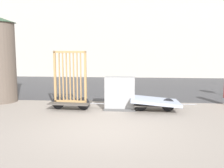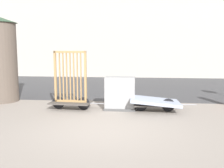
{
  "view_description": "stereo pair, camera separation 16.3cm",
  "coord_description": "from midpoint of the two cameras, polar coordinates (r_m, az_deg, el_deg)",
  "views": [
    {
      "loc": [
        0.75,
        -6.62,
        2.12
      ],
      "look_at": [
        0.0,
        2.2,
        0.92
      ],
      "focal_mm": 42.0,
      "sensor_mm": 36.0,
      "label": 1
    },
    {
      "loc": [
        0.91,
        -6.6,
        2.12
      ],
      "look_at": [
        0.0,
        2.2,
        0.92
      ],
      "focal_mm": 42.0,
      "sensor_mm": 36.0,
      "label": 2
    }
  ],
  "objects": [
    {
      "name": "utility_cabinet",
      "position": [
        9.07,
        1.2,
        -2.31
      ],
      "size": [
        1.08,
        0.55,
        1.15
      ],
      "color": "#4C4C4C",
      "rests_on": "ground_plane"
    },
    {
      "name": "bike_cart_with_bedframe",
      "position": [
        9.21,
        -9.52,
        -1.5
      ],
      "size": [
        2.14,
        0.88,
        2.04
      ],
      "rotation": [
        0.0,
        0.0,
        -0.07
      ],
      "color": "#4C4742",
      "rests_on": "ground_plane"
    },
    {
      "name": "road_strip",
      "position": [
        14.87,
        1.6,
        -0.43
      ],
      "size": [
        56.0,
        8.85,
        0.01
      ],
      "color": "#424244",
      "rests_on": "ground_plane"
    },
    {
      "name": "building_facade",
      "position": [
        21.35,
        2.67,
        15.98
      ],
      "size": [
        48.0,
        4.0,
        10.35
      ],
      "color": "#B2ADA3",
      "rests_on": "ground_plane"
    },
    {
      "name": "bike_cart_with_mattress",
      "position": [
        9.01,
        8.75,
        -3.85
      ],
      "size": [
        2.27,
        1.17,
        0.48
      ],
      "rotation": [
        0.0,
        0.0,
        0.05
      ],
      "color": "#4C4742",
      "rests_on": "ground_plane"
    },
    {
      "name": "ground_plane",
      "position": [
        6.99,
        -2.22,
        -9.92
      ],
      "size": [
        60.0,
        60.0,
        0.0
      ],
      "primitive_type": "plane",
      "color": "gray"
    }
  ]
}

